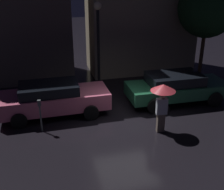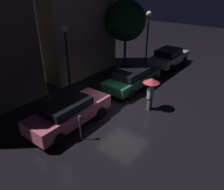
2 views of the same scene
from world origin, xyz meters
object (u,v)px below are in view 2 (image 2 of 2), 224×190
at_px(parked_car_pink, 69,112).
at_px(street_lamp_far, 148,24).
at_px(parking_meter, 80,126).
at_px(parked_car_silver, 169,57).
at_px(street_lamp_near, 67,49).
at_px(pedestrian_with_umbrella, 151,86).
at_px(parked_car_green, 132,78).

distance_m(parked_car_pink, street_lamp_far, 12.28).
distance_m(parking_meter, street_lamp_far, 13.10).
bearing_deg(parked_car_silver, street_lamp_near, 163.41).
bearing_deg(parked_car_silver, pedestrian_with_umbrella, -161.70).
bearing_deg(parking_meter, parked_car_pink, 68.00).
distance_m(parked_car_green, street_lamp_near, 4.69).
height_order(parked_car_green, pedestrian_with_umbrella, pedestrian_with_umbrella).
relative_size(parked_car_pink, street_lamp_near, 1.06).
height_order(parked_car_green, street_lamp_near, street_lamp_near).
bearing_deg(street_lamp_near, pedestrian_with_umbrella, -75.84).
height_order(pedestrian_with_umbrella, street_lamp_near, street_lamp_near).
bearing_deg(street_lamp_near, parked_car_green, -42.67).
relative_size(parked_car_silver, street_lamp_near, 1.01).
distance_m(parked_car_pink, parking_meter, 1.43).
distance_m(parked_car_green, parked_car_silver, 5.82).
xyz_separation_m(parked_car_green, parking_meter, (-6.10, -1.26, 0.06)).
relative_size(parked_car_green, parked_car_silver, 1.07).
bearing_deg(parked_car_green, parking_meter, -167.79).
height_order(parked_car_pink, parked_car_green, parked_car_pink).
bearing_deg(pedestrian_with_umbrella, parked_car_silver, 22.82).
height_order(parking_meter, street_lamp_far, street_lamp_far).
distance_m(parked_car_green, pedestrian_with_umbrella, 3.02).
bearing_deg(street_lamp_near, parked_car_silver, -17.06).
distance_m(parking_meter, street_lamp_near, 5.51).
xyz_separation_m(parked_car_silver, pedestrian_with_umbrella, (-7.57, -2.44, 0.71)).
bearing_deg(parked_car_pink, parked_car_silver, -0.86).
relative_size(parked_car_green, pedestrian_with_umbrella, 2.42).
height_order(pedestrian_with_umbrella, parking_meter, pedestrian_with_umbrella).
distance_m(parked_car_green, street_lamp_far, 7.15).
xyz_separation_m(pedestrian_with_umbrella, street_lamp_far, (7.96, 4.89, 1.73)).
bearing_deg(parked_car_green, parked_car_pink, 179.89).
distance_m(parked_car_green, parking_meter, 6.23).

